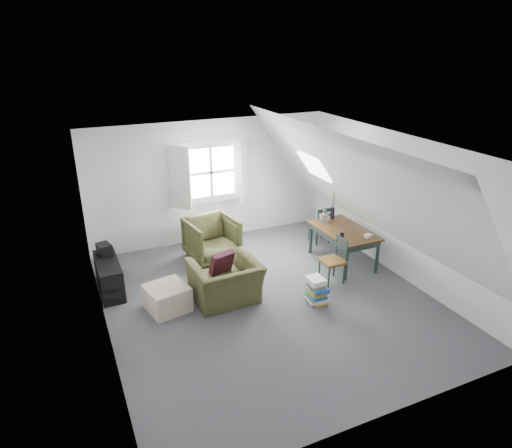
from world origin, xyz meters
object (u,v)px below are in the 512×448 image
ottoman (167,298)px  magazine_stack (317,291)px  armchair_near (226,300)px  dining_chair_far (320,224)px  media_shelf (110,278)px  dining_chair_near (334,260)px  dining_table (344,234)px  armchair_far (213,258)px

ottoman → magazine_stack: 2.37m
magazine_stack → armchair_near: bearing=153.0°
dining_chair_far → magazine_stack: bearing=39.7°
armchair_near → media_shelf: bearing=-34.6°
dining_chair_far → magazine_stack: dining_chair_far is taller
armchair_near → dining_chair_far: dining_chair_far is taller
dining_chair_far → dining_chair_near: size_ratio=0.98×
dining_chair_near → magazine_stack: bearing=-71.3°
dining_table → media_shelf: bearing=173.4°
armchair_near → dining_chair_near: 1.98m
ottoman → dining_chair_near: (2.85, -0.32, 0.22)m
dining_chair_near → armchair_far: bearing=-155.4°
media_shelf → magazine_stack: 3.44m
armchair_near → magazine_stack: magazine_stack is taller
armchair_near → ottoman: 0.96m
armchair_far → dining_chair_near: (1.62, -1.73, 0.42)m
armchair_near → magazine_stack: bearing=151.0°
ottoman → dining_table: dining_table is taller
ottoman → dining_chair_near: dining_chair_near is taller
armchair_near → ottoman: (-0.93, 0.13, 0.20)m
armchair_near → dining_chair_near: (1.93, -0.19, 0.42)m
dining_chair_near → media_shelf: bearing=-127.9°
dining_chair_far → dining_chair_near: dining_chair_near is taller
dining_chair_far → media_shelf: bearing=-13.9°
dining_table → magazine_stack: size_ratio=3.09×
dining_table → media_shelf: size_ratio=1.26×
ottoman → dining_chair_far: bearing=18.8°
ottoman → dining_table: size_ratio=0.44×
armchair_near → ottoman: ottoman is taller
dining_chair_near → media_shelf: (-3.59, 1.25, -0.18)m
magazine_stack → dining_table: bearing=41.0°
ottoman → armchair_far: bearing=48.7°
ottoman → dining_chair_far: dining_chair_far is taller
armchair_far → media_shelf: media_shelf is taller
dining_table → dining_chair_far: 0.98m
dining_chair_near → media_shelf: 3.81m
ottoman → media_shelf: (-0.74, 0.93, 0.05)m
dining_chair_far → dining_table: bearing=66.4°
armchair_far → ottoman: bearing=-139.3°
dining_table → media_shelf: (-4.16, 0.70, -0.34)m
magazine_stack → dining_chair_far: bearing=57.1°
armchair_far → ottoman: size_ratio=1.50×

